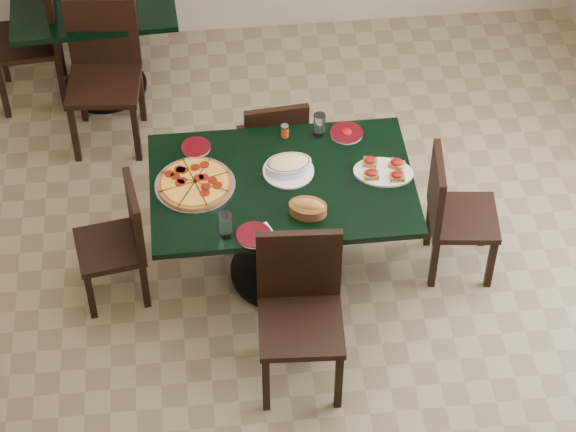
{
  "coord_description": "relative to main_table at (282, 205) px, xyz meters",
  "views": [
    {
      "loc": [
        -0.38,
        -4.12,
        5.08
      ],
      "look_at": [
        0.05,
        0.0,
        0.79
      ],
      "focal_mm": 70.0,
      "sensor_mm": 36.0,
      "label": 1
    }
  ],
  "objects": [
    {
      "name": "bread_basket",
      "position": [
        0.11,
        -0.25,
        0.22
      ],
      "size": [
        0.24,
        0.2,
        0.09
      ],
      "rotation": [
        0.0,
        0.0,
        -0.3
      ],
      "color": "brown",
      "rests_on": "main_table"
    },
    {
      "name": "napkin_setting",
      "position": [
        -0.15,
        -0.38,
        0.18
      ],
      "size": [
        0.18,
        0.18,
        0.01
      ],
      "rotation": [
        0.0,
        0.0,
        0.38
      ],
      "color": "white",
      "rests_on": "main_table"
    },
    {
      "name": "bruschetta_platter",
      "position": [
        0.57,
        0.01,
        0.21
      ],
      "size": [
        0.38,
        0.31,
        0.05
      ],
      "rotation": [
        0.0,
        0.0,
        -0.25
      ],
      "color": "silver",
      "rests_on": "main_table"
    },
    {
      "name": "floor",
      "position": [
        -0.05,
        -0.3,
        -0.57
      ],
      "size": [
        5.5,
        5.5,
        0.0
      ],
      "primitive_type": "plane",
      "color": "olive",
      "rests_on": "ground"
    },
    {
      "name": "side_plate_far_r",
      "position": [
        0.41,
        0.36,
        0.19
      ],
      "size": [
        0.19,
        0.19,
        0.03
      ],
      "rotation": [
        0.0,
        0.0,
        0.18
      ],
      "color": "silver",
      "rests_on": "main_table"
    },
    {
      "name": "chair_left",
      "position": [
        -0.92,
        -0.03,
        -0.13
      ],
      "size": [
        0.43,
        0.43,
        0.8
      ],
      "rotation": [
        0.0,
        0.0,
        -1.41
      ],
      "color": "black",
      "rests_on": "floor"
    },
    {
      "name": "water_glass_a",
      "position": [
        0.25,
        0.37,
        0.26
      ],
      "size": [
        0.07,
        0.07,
        0.15
      ],
      "primitive_type": "cylinder",
      "color": "silver",
      "rests_on": "main_table"
    },
    {
      "name": "lasagna_casserole",
      "position": [
        0.04,
        0.08,
        0.23
      ],
      "size": [
        0.29,
        0.29,
        0.09
      ],
      "rotation": [
        0.0,
        0.0,
        0.09
      ],
      "color": "silver",
      "rests_on": "main_table"
    },
    {
      "name": "side_plate_near",
      "position": [
        -0.19,
        -0.39,
        0.19
      ],
      "size": [
        0.19,
        0.19,
        0.02
      ],
      "rotation": [
        0.0,
        0.0,
        -0.33
      ],
      "color": "silver",
      "rests_on": "main_table"
    },
    {
      "name": "chair_near",
      "position": [
        0.02,
        -0.69,
        -0.03
      ],
      "size": [
        0.47,
        0.47,
        0.95
      ],
      "rotation": [
        0.0,
        0.0,
        -0.06
      ],
      "color": "black",
      "rests_on": "floor"
    },
    {
      "name": "pepperoni_pizza",
      "position": [
        -0.48,
        0.02,
        0.2
      ],
      "size": [
        0.45,
        0.45,
        0.04
      ],
      "rotation": [
        0.0,
        0.0,
        0.29
      ],
      "color": "#B0B0B7",
      "rests_on": "main_table"
    },
    {
      "name": "side_plate_far_l",
      "position": [
        -0.46,
        0.33,
        0.19
      ],
      "size": [
        0.17,
        0.17,
        0.02
      ],
      "rotation": [
        0.0,
        0.0,
        -0.26
      ],
      "color": "silver",
      "rests_on": "main_table"
    },
    {
      "name": "chair_right",
      "position": [
        0.97,
        -0.04,
        -0.1
      ],
      "size": [
        0.43,
        0.43,
        0.84
      ],
      "rotation": [
        0.0,
        0.0,
        1.46
      ],
      "color": "black",
      "rests_on": "floor"
    },
    {
      "name": "main_table",
      "position": [
        0.0,
        0.0,
        0.0
      ],
      "size": [
        1.46,
        0.94,
        0.75
      ],
      "rotation": [
        0.0,
        0.0,
        0.0
      ],
      "color": "black",
      "rests_on": "floor"
    },
    {
      "name": "pepper_shaker",
      "position": [
        0.06,
        0.38,
        0.22
      ],
      "size": [
        0.05,
        0.05,
        0.08
      ],
      "color": "#A94812",
      "rests_on": "main_table"
    },
    {
      "name": "water_glass_b",
      "position": [
        -0.33,
        -0.37,
        0.26
      ],
      "size": [
        0.07,
        0.07,
        0.15
      ],
      "primitive_type": "cylinder",
      "color": "silver",
      "rests_on": "main_table"
    },
    {
      "name": "back_chair_near",
      "position": [
        -1.01,
        1.39,
        -0.01
      ],
      "size": [
        0.5,
        0.5,
        0.99
      ],
      "rotation": [
        0.0,
        0.0,
        -0.09
      ],
      "color": "black",
      "rests_on": "floor"
    },
    {
      "name": "chair_far",
      "position": [
        0.01,
        0.63,
        -0.11
      ],
      "size": [
        0.42,
        0.42,
        0.82
      ],
      "rotation": [
        0.0,
        0.0,
        3.23
      ],
      "color": "black",
      "rests_on": "floor"
    },
    {
      "name": "back_chair_left",
      "position": [
        -1.46,
        1.83,
        -0.02
      ],
      "size": [
        0.49,
        0.49,
        0.97
      ],
      "rotation": [
        0.0,
        0.0,
        -1.5
      ],
      "color": "black",
      "rests_on": "floor"
    },
    {
      "name": "back_table",
      "position": [
        -1.07,
        1.85,
        -0.04
      ],
      "size": [
        1.11,
        0.83,
        0.75
      ],
      "rotation": [
        0.0,
        0.0,
        0.05
      ],
      "color": "black",
      "rests_on": "floor"
    }
  ]
}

